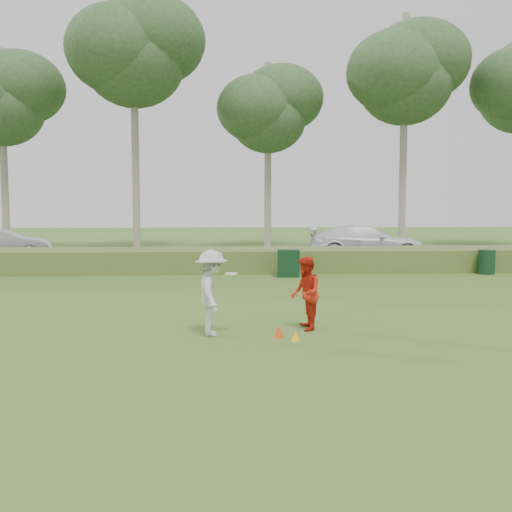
{
  "coord_description": "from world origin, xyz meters",
  "views": [
    {
      "loc": [
        -0.95,
        -11.51,
        2.66
      ],
      "look_at": [
        0.0,
        4.0,
        1.3
      ],
      "focal_mm": 40.0,
      "sensor_mm": 36.0,
      "label": 1
    }
  ],
  "objects": [
    {
      "name": "tree_3",
      "position": [
        -6.0,
        23.0,
        11.6
      ],
      "size": [
        7.8,
        7.8,
        15.5
      ],
      "color": "gray",
      "rests_on": "ground"
    },
    {
      "name": "cone_orange",
      "position": [
        0.21,
        -0.17,
        0.12
      ],
      "size": [
        0.22,
        0.22,
        0.24
      ],
      "primitive_type": "cone",
      "color": "#E1430B",
      "rests_on": "ground"
    },
    {
      "name": "tree_5",
      "position": [
        10.0,
        22.5,
        10.47
      ],
      "size": [
        7.28,
        7.28,
        14.0
      ],
      "color": "gray",
      "rests_on": "ground"
    },
    {
      "name": "ground",
      "position": [
        0.0,
        0.0,
        0.0
      ],
      "size": [
        120.0,
        120.0,
        0.0
      ],
      "primitive_type": "plane",
      "color": "#395F1F",
      "rests_on": "ground"
    },
    {
      "name": "player_red",
      "position": [
        0.85,
        0.52,
        0.79
      ],
      "size": [
        0.6,
        0.77,
        1.59
      ],
      "primitive_type": "imported",
      "rotation": [
        0.0,
        0.0,
        -1.57
      ],
      "color": "red",
      "rests_on": "ground"
    },
    {
      "name": "tree_2",
      "position": [
        -14.0,
        24.0,
        8.97
      ],
      "size": [
        6.5,
        6.5,
        12.0
      ],
      "color": "gray",
      "rests_on": "ground"
    },
    {
      "name": "cone_yellow",
      "position": [
        0.51,
        -0.5,
        0.11
      ],
      "size": [
        0.19,
        0.19,
        0.21
      ],
      "primitive_type": "cone",
      "color": "yellow",
      "rests_on": "ground"
    },
    {
      "name": "player_white",
      "position": [
        -1.15,
        0.14,
        0.88
      ],
      "size": [
        0.9,
        1.19,
        1.77
      ],
      "rotation": [
        0.0,
        0.0,
        1.64
      ],
      "color": "silver",
      "rests_on": "ground"
    },
    {
      "name": "reed_strip",
      "position": [
        0.0,
        12.0,
        0.45
      ],
      "size": [
        80.0,
        3.0,
        0.9
      ],
      "primitive_type": "cube",
      "color": "#4B6227",
      "rests_on": "ground"
    },
    {
      "name": "trash_bin",
      "position": [
        9.44,
        10.13,
        0.48
      ],
      "size": [
        0.84,
        0.84,
        0.96
      ],
      "primitive_type": "cylinder",
      "rotation": [
        0.0,
        0.0,
        0.41
      ],
      "color": "#10311B",
      "rests_on": "ground"
    },
    {
      "name": "tree_4",
      "position": [
        2.0,
        24.5,
        8.59
      ],
      "size": [
        6.24,
        6.24,
        11.5
      ],
      "color": "gray",
      "rests_on": "ground"
    },
    {
      "name": "utility_cabinet",
      "position": [
        1.58,
        9.73,
        0.51
      ],
      "size": [
        0.86,
        0.59,
        1.03
      ],
      "primitive_type": "cube",
      "rotation": [
        0.0,
        0.0,
        -0.09
      ],
      "color": "black",
      "rests_on": "ground"
    },
    {
      "name": "car_mid",
      "position": [
        -11.63,
        16.88,
        0.81
      ],
      "size": [
        4.82,
        2.63,
        1.51
      ],
      "primitive_type": "imported",
      "rotation": [
        0.0,
        0.0,
        1.81
      ],
      "color": "silver",
      "rests_on": "park_road"
    },
    {
      "name": "car_right",
      "position": [
        6.22,
        16.24,
        0.89
      ],
      "size": [
        5.97,
        3.05,
        1.66
      ],
      "primitive_type": "imported",
      "rotation": [
        0.0,
        0.0,
        1.44
      ],
      "color": "white",
      "rests_on": "park_road"
    },
    {
      "name": "park_road",
      "position": [
        0.0,
        17.0,
        0.03
      ],
      "size": [
        80.0,
        6.0,
        0.06
      ],
      "primitive_type": "cube",
      "color": "#2D2D2D",
      "rests_on": "ground"
    }
  ]
}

